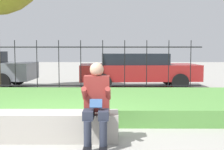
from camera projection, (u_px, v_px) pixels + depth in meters
ground_plane at (51, 140)px, 4.99m from camera, size 60.00×60.00×0.00m
stone_bench at (27, 127)px, 4.97m from camera, size 2.92×0.54×0.44m
person_seated_reader at (96, 101)px, 4.62m from camera, size 0.42×0.73×1.24m
grass_berm at (72, 103)px, 7.40m from camera, size 9.30×3.47×0.33m
iron_fence at (81, 67)px, 9.41m from camera, size 7.30×0.03×1.71m
car_parked_center at (137, 69)px, 11.68m from camera, size 4.44×2.15×1.28m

